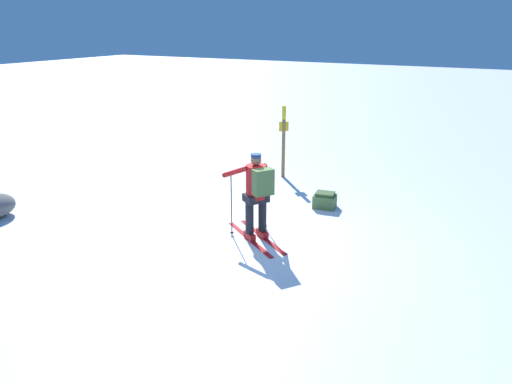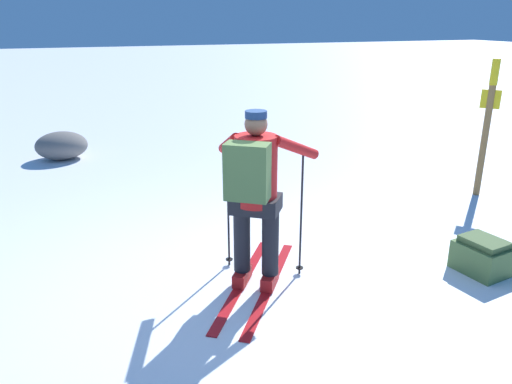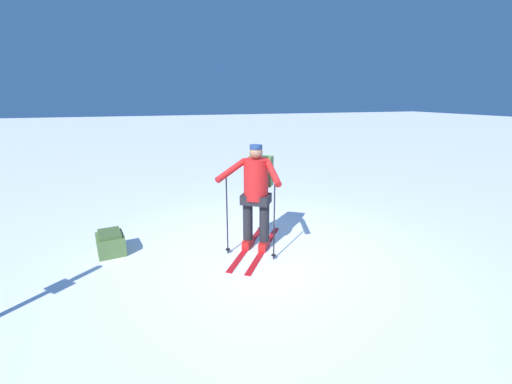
# 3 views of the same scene
# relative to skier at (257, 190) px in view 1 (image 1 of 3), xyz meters

# --- Properties ---
(ground_plane) EXTENTS (80.00, 80.00, 0.00)m
(ground_plane) POSITION_rel_skier_xyz_m (0.06, -0.18, -0.94)
(ground_plane) COLOR white
(skier) EXTENTS (1.28, 1.62, 1.59)m
(skier) POSITION_rel_skier_xyz_m (0.00, 0.00, 0.00)
(skier) COLOR red
(skier) RESTS_ON ground_plane
(dropped_backpack) EXTENTS (0.44, 0.52, 0.34)m
(dropped_backpack) POSITION_rel_skier_xyz_m (-2.12, 0.50, -0.77)
(dropped_backpack) COLOR #4C6B38
(dropped_backpack) RESTS_ON ground_plane
(trail_marker) EXTENTS (0.18, 0.20, 1.82)m
(trail_marker) POSITION_rel_skier_xyz_m (-3.72, -1.25, 0.14)
(trail_marker) COLOR olive
(trail_marker) RESTS_ON ground_plane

